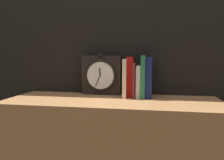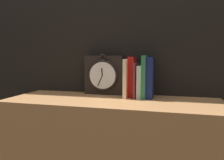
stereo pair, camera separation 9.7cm
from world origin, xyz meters
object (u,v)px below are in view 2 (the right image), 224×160
Objects in this scene: clock at (104,75)px; book_slot2_maroon at (136,80)px; book_slot3_white at (140,82)px; book_slot4_green at (145,77)px; book_slot1_red at (132,77)px; book_slot0_cream at (127,78)px; book_slot5_navy at (150,77)px.

book_slot2_maroon is (0.20, -0.04, -0.02)m from clock.
book_slot4_green reaches higher than book_slot3_white.
book_slot2_maroon is (0.02, -0.01, -0.02)m from book_slot1_red.
book_slot0_cream is 0.03m from book_slot1_red.
book_slot3_white is (0.05, -0.01, -0.02)m from book_slot1_red.
book_slot0_cream is at bearing -175.38° from book_slot2_maroon.
book_slot1_red is at bearing 36.32° from book_slot0_cream.
clock is 1.07× the size of book_slot1_red.
book_slot2_maroon is at bearing -32.66° from book_slot1_red.
book_slot0_cream is at bearing -178.10° from book_slot4_green.
book_slot4_green is at bearing -9.73° from clock.
book_slot0_cream is 0.13m from book_slot5_navy.
book_slot2_maroon is at bearing -11.81° from clock.
book_slot4_green reaches higher than book_slot5_navy.
book_slot2_maroon is (0.05, 0.00, -0.01)m from book_slot0_cream.
book_slot5_navy is at bearing -6.68° from book_slot1_red.
book_slot3_white is (0.22, -0.04, -0.03)m from clock.
book_slot1_red is 1.17× the size of book_slot2_maroon.
clock is 1.14× the size of book_slot0_cream.
clock is 0.17m from book_slot1_red.
book_slot5_navy is (0.27, -0.04, -0.00)m from clock.
book_slot2_maroon is at bearing 4.62° from book_slot0_cream.
book_slot5_navy is (0.10, -0.01, -0.00)m from book_slot1_red.
book_slot3_white is 0.06m from book_slot5_navy.
clock is at bearing 171.42° from book_slot1_red.
book_slot5_navy reaches higher than book_slot0_cream.
book_slot2_maroon is 0.83× the size of book_slot4_green.
book_slot4_green is at bearing -11.65° from book_slot3_white.
book_slot0_cream is 0.05m from book_slot2_maroon.
clock is 1.26× the size of book_slot2_maroon.
book_slot5_navy is at bearing -1.26° from book_slot3_white.
book_slot1_red reaches higher than book_slot0_cream.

